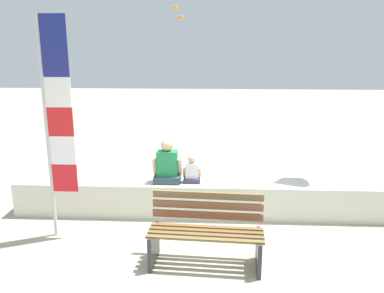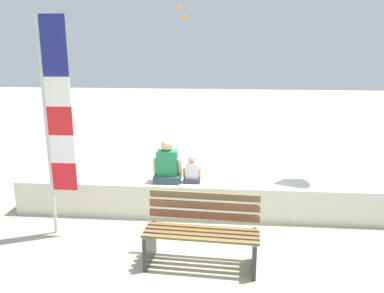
% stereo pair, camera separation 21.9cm
% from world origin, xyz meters
% --- Properties ---
extents(ground_plane, '(40.00, 40.00, 0.00)m').
position_xyz_m(ground_plane, '(0.00, 0.00, 0.00)').
color(ground_plane, '#ABA68C').
extents(seawall_ledge, '(6.23, 0.58, 0.56)m').
position_xyz_m(seawall_ledge, '(0.00, 1.06, 0.28)').
color(seawall_ledge, beige).
rests_on(seawall_ledge, ground).
extents(park_bench, '(1.49, 0.70, 0.88)m').
position_xyz_m(park_bench, '(0.06, -0.46, 0.41)').
color(park_bench, brown).
rests_on(park_bench, ground).
extents(person_adult, '(0.48, 0.35, 0.73)m').
position_xyz_m(person_adult, '(-0.61, 1.05, 0.85)').
color(person_adult, '#2C404C').
rests_on(person_adult, seawall_ledge).
extents(person_child, '(0.30, 0.22, 0.46)m').
position_xyz_m(person_child, '(-0.20, 1.05, 0.74)').
color(person_child, '#35344B').
rests_on(person_child, seawall_ledge).
extents(flag_banner, '(0.41, 0.05, 3.15)m').
position_xyz_m(flag_banner, '(-2.05, 0.19, 1.79)').
color(flag_banner, '#B7B7BC').
rests_on(flag_banner, ground).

